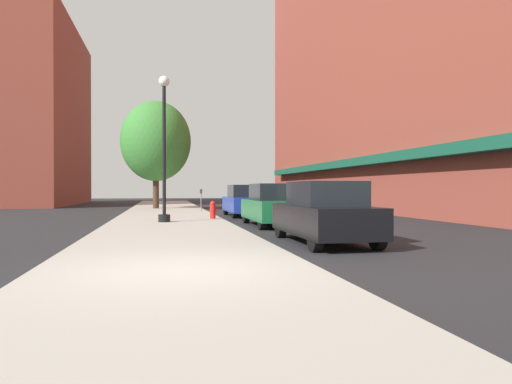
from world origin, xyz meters
TOP-DOWN VIEW (x-y plane):
  - ground_plane at (4.00, 18.00)m, footprint 90.00×90.00m
  - sidewalk_slab at (0.00, 19.00)m, footprint 4.80×50.00m
  - building_right_brick at (14.99, 22.00)m, footprint 6.80×40.00m
  - building_far_background at (-11.01, 37.00)m, footprint 6.80×18.00m
  - lamppost at (-0.18, 11.22)m, footprint 0.48×0.48m
  - fire_hydrant at (1.96, 12.87)m, footprint 0.33×0.26m
  - parking_meter_near at (2.05, 20.35)m, footprint 0.14×0.09m
  - tree_near at (-0.69, 24.34)m, footprint 4.73×4.73m
  - car_black at (4.00, 3.96)m, footprint 1.80×4.30m
  - car_green at (4.00, 9.79)m, footprint 1.80×4.30m
  - car_blue at (4.00, 16.19)m, footprint 1.80×4.30m

SIDE VIEW (x-z plane):
  - ground_plane at x=4.00m, z-range 0.00..0.00m
  - sidewalk_slab at x=0.00m, z-range 0.00..0.12m
  - fire_hydrant at x=1.96m, z-range 0.12..0.91m
  - car_black at x=4.00m, z-range -0.02..1.64m
  - car_green at x=4.00m, z-range -0.02..1.64m
  - car_blue at x=4.00m, z-range -0.02..1.64m
  - parking_meter_near at x=2.05m, z-range 0.29..1.60m
  - lamppost at x=-0.18m, z-range 0.25..6.15m
  - tree_near at x=-0.69m, z-range 1.03..8.32m
  - building_far_background at x=-11.01m, z-range -0.02..16.16m
  - building_right_brick at x=14.99m, z-range -0.02..25.93m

